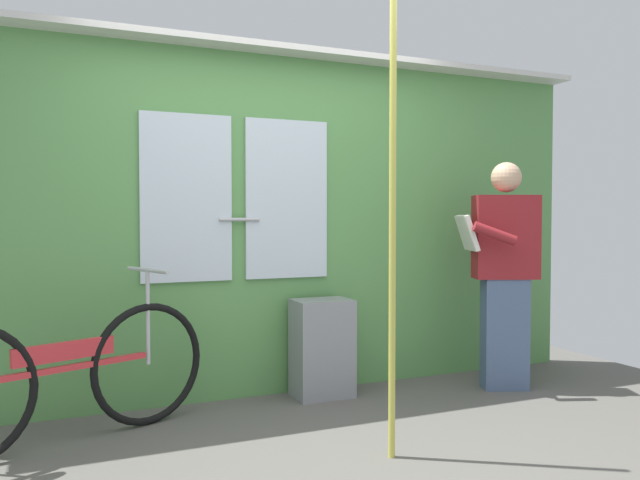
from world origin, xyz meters
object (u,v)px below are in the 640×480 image
(bicycle_near_door, at_px, (63,375))
(trash_bin_by_wall, at_px, (322,348))
(passenger_reading_newspaper, at_px, (504,270))
(handrail_pole, at_px, (392,230))

(bicycle_near_door, xyz_separation_m, trash_bin_by_wall, (1.67, 0.33, -0.05))
(bicycle_near_door, distance_m, passenger_reading_newspaper, 2.99)
(bicycle_near_door, height_order, handrail_pole, handrail_pole)
(passenger_reading_newspaper, bearing_deg, handrail_pole, 52.90)
(bicycle_near_door, relative_size, trash_bin_by_wall, 2.42)
(bicycle_near_door, height_order, passenger_reading_newspaper, passenger_reading_newspaper)
(trash_bin_by_wall, height_order, handrail_pole, handrail_pole)
(bicycle_near_door, distance_m, trash_bin_by_wall, 1.70)
(trash_bin_by_wall, xyz_separation_m, handrail_pole, (-0.12, -1.17, 0.84))
(passenger_reading_newspaper, distance_m, trash_bin_by_wall, 1.43)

